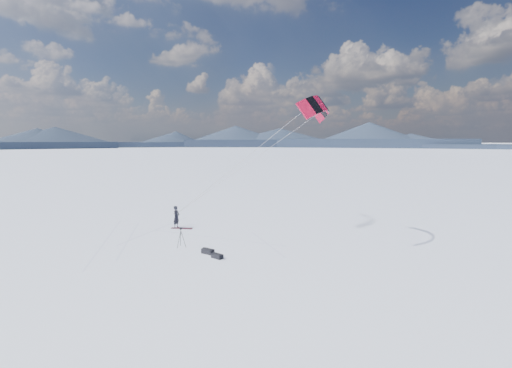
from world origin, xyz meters
The scene contains 9 objects.
ground centered at (0.00, 0.00, 0.00)m, with size 1800.00×1800.00×0.00m, color white.
horizon_hills centered at (0.00, 0.00, 3.46)m, with size 704.00×705.94×8.57m.
snow_tracks centered at (-1.44, -0.32, 0.00)m, with size 13.93×10.25×0.01m.
snowkiter centered at (-2.18, 3.83, 0.00)m, with size 0.63×0.42×1.74m, color black.
snowboard centered at (-1.68, 3.81, 0.02)m, with size 1.66×0.31×0.04m, color maroon.
tripod centered at (1.35, -0.27, 0.82)m, with size 0.58×0.57×1.28m.
gear_bag_a centered at (3.65, -0.70, 0.15)m, with size 0.83×0.49×0.35m.
gear_bag_b centered at (4.62, -1.19, 0.14)m, with size 0.77×0.50×0.32m.
power_kite centered at (8.53, 5.17, 8.91)m, with size 11.83×5.25×8.63m.
Camera 1 is at (15.69, -19.04, 6.87)m, focal length 26.00 mm.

